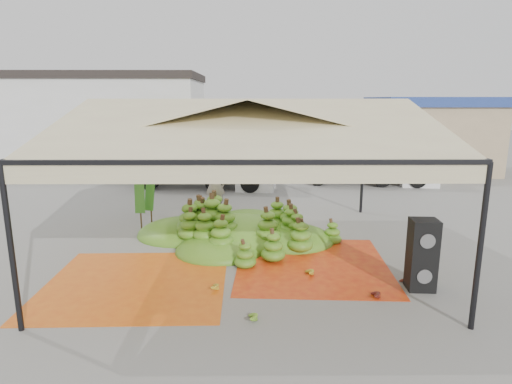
{
  "coord_description": "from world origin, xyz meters",
  "views": [
    {
      "loc": [
        0.11,
        -10.91,
        4.01
      ],
      "look_at": [
        0.2,
        1.5,
        1.3
      ],
      "focal_mm": 30.0,
      "sensor_mm": 36.0,
      "label": 1
    }
  ],
  "objects_px": {
    "speaker_stack": "(422,255)",
    "truck_right": "(375,156)",
    "banana_heap": "(237,217)",
    "vendor": "(215,184)",
    "truck_left": "(213,159)"
  },
  "relations": [
    {
      "from": "speaker_stack",
      "to": "truck_right",
      "type": "height_order",
      "value": "truck_right"
    },
    {
      "from": "banana_heap",
      "to": "speaker_stack",
      "type": "xyz_separation_m",
      "value": [
        4.04,
        -3.43,
        0.13
      ]
    },
    {
      "from": "vendor",
      "to": "truck_left",
      "type": "relative_size",
      "value": 0.31
    },
    {
      "from": "truck_left",
      "to": "truck_right",
      "type": "distance_m",
      "value": 7.73
    },
    {
      "from": "truck_right",
      "to": "truck_left",
      "type": "bearing_deg",
      "value": -165.9
    },
    {
      "from": "truck_left",
      "to": "banana_heap",
      "type": "bearing_deg",
      "value": -72.82
    },
    {
      "from": "vendor",
      "to": "truck_left",
      "type": "xyz_separation_m",
      "value": [
        -0.45,
        4.21,
        0.32
      ]
    },
    {
      "from": "speaker_stack",
      "to": "truck_left",
      "type": "distance_m",
      "value": 12.17
    },
    {
      "from": "banana_heap",
      "to": "vendor",
      "type": "bearing_deg",
      "value": 105.97
    },
    {
      "from": "vendor",
      "to": "speaker_stack",
      "type": "bearing_deg",
      "value": 122.71
    },
    {
      "from": "banana_heap",
      "to": "speaker_stack",
      "type": "distance_m",
      "value": 5.31
    },
    {
      "from": "speaker_stack",
      "to": "truck_left",
      "type": "bearing_deg",
      "value": 119.96
    },
    {
      "from": "truck_left",
      "to": "truck_right",
      "type": "bearing_deg",
      "value": 13.6
    },
    {
      "from": "banana_heap",
      "to": "truck_left",
      "type": "distance_m",
      "value": 7.6
    },
    {
      "from": "speaker_stack",
      "to": "truck_left",
      "type": "relative_size",
      "value": 0.24
    }
  ]
}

